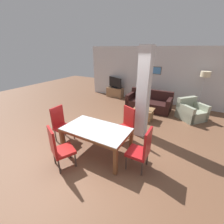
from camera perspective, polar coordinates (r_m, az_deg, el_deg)
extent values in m
plane|color=brown|center=(4.25, -5.66, -14.85)|extent=(18.00, 18.00, 0.00)
cube|color=silver|center=(8.02, 15.14, 13.37)|extent=(7.20, 0.06, 2.70)
cube|color=brown|center=(7.90, 16.68, 14.90)|extent=(0.44, 0.02, 0.36)
cube|color=#4C8CCC|center=(7.89, 16.66, 14.90)|extent=(0.40, 0.01, 0.32)
cube|color=silver|center=(4.57, 11.86, 6.67)|extent=(0.33, 0.37, 2.70)
cube|color=brown|center=(3.57, -10.35, -9.96)|extent=(1.70, 0.06, 0.06)
cube|color=brown|center=(4.20, -2.46, -4.12)|extent=(1.70, 0.06, 0.06)
cube|color=brown|center=(4.35, -14.94, -3.96)|extent=(0.06, 0.86, 0.06)
cube|color=brown|center=(3.52, 5.09, -10.11)|extent=(0.06, 0.86, 0.06)
cube|color=silver|center=(3.85, -6.08, -6.35)|extent=(1.68, 0.96, 0.01)
cube|color=brown|center=(4.26, -18.33, -10.61)|extent=(0.08, 0.08, 0.66)
cube|color=brown|center=(3.43, 1.31, -18.59)|extent=(0.08, 0.08, 0.66)
cube|color=brown|center=(4.78, -10.72, -5.80)|extent=(0.08, 0.08, 0.66)
cube|color=brown|center=(4.06, 7.29, -11.25)|extent=(0.08, 0.08, 0.66)
cube|color=#AF1817|center=(3.76, -17.95, -13.88)|extent=(0.61, 0.61, 0.07)
cube|color=#AF1817|center=(3.54, -21.81, -10.38)|extent=(0.41, 0.24, 0.60)
cylinder|color=#41322C|center=(4.08, -15.79, -14.27)|extent=(0.04, 0.04, 0.38)
cylinder|color=#41322C|center=(3.79, -13.75, -17.32)|extent=(0.04, 0.04, 0.38)
cylinder|color=#41322C|center=(4.01, -21.07, -15.76)|extent=(0.04, 0.04, 0.38)
cylinder|color=#41322C|center=(3.72, -19.47, -19.03)|extent=(0.04, 0.04, 0.38)
cube|color=#AC1D1B|center=(4.46, 4.33, -6.39)|extent=(0.61, 0.61, 0.07)
cube|color=#AC1D1B|center=(4.42, 6.50, -1.81)|extent=(0.42, 0.23, 0.60)
cylinder|color=#41322C|center=(4.35, 3.91, -10.72)|extent=(0.04, 0.04, 0.38)
cylinder|color=#41322C|center=(4.60, 0.87, -8.59)|extent=(0.04, 0.04, 0.38)
cylinder|color=#41322C|center=(4.56, 7.64, -9.09)|extent=(0.04, 0.04, 0.38)
cylinder|color=#41322C|center=(4.80, 4.54, -7.17)|extent=(0.04, 0.04, 0.38)
cube|color=#AB181B|center=(3.58, 9.71, -14.97)|extent=(0.46, 0.46, 0.07)
cube|color=#AB181B|center=(3.34, 13.46, -11.33)|extent=(0.05, 0.44, 0.60)
cylinder|color=#41322C|center=(3.64, 5.41, -18.62)|extent=(0.04, 0.04, 0.38)
cylinder|color=#41322C|center=(3.91, 7.80, -15.29)|extent=(0.04, 0.04, 0.38)
cylinder|color=#41322C|center=(3.55, 11.37, -20.37)|extent=(0.04, 0.04, 0.38)
cylinder|color=#41322C|center=(3.83, 13.29, -16.78)|extent=(0.04, 0.04, 0.38)
cube|color=#A9191B|center=(4.71, -17.86, -5.80)|extent=(0.46, 0.46, 0.07)
cube|color=#A9191B|center=(4.71, -20.08, -1.54)|extent=(0.05, 0.44, 0.60)
cylinder|color=#41322C|center=(4.81, -14.32, -7.83)|extent=(0.04, 0.04, 0.38)
cylinder|color=#41322C|center=(4.59, -17.57, -9.85)|extent=(0.04, 0.04, 0.38)
cylinder|color=#41322C|center=(5.06, -17.50, -6.61)|extent=(0.04, 0.04, 0.38)
cylinder|color=#41322C|center=(4.85, -20.72, -8.45)|extent=(0.04, 0.04, 0.38)
cube|color=black|center=(7.06, 13.69, 2.62)|extent=(1.94, 0.92, 0.42)
cube|color=black|center=(7.27, 14.85, 6.61)|extent=(1.94, 0.18, 0.43)
cube|color=black|center=(6.86, 20.89, 2.15)|extent=(0.16, 0.92, 0.65)
cube|color=black|center=(7.29, 7.08, 4.74)|extent=(0.16, 0.92, 0.65)
cube|color=#9FA78E|center=(6.68, 27.94, -0.82)|extent=(1.20, 1.20, 0.40)
cube|color=#9FA78E|center=(6.76, 26.57, 3.41)|extent=(0.69, 0.76, 0.41)
cube|color=#9FA78E|center=(6.90, 30.14, 0.46)|extent=(0.74, 0.66, 0.63)
cube|color=#9FA78E|center=(6.39, 25.94, -0.35)|extent=(0.74, 0.66, 0.63)
cube|color=#976C43|center=(5.96, 11.98, 1.06)|extent=(0.76, 0.60, 0.04)
cube|color=#976C43|center=(6.05, 11.82, -0.85)|extent=(0.68, 0.52, 0.40)
cylinder|color=#B2B7BC|center=(5.79, 13.21, 1.51)|extent=(0.07, 0.07, 0.20)
cylinder|color=#B2B7BC|center=(5.74, 13.33, 2.75)|extent=(0.03, 0.03, 0.07)
cylinder|color=#B7B7BC|center=(5.73, 13.37, 3.14)|extent=(0.03, 0.03, 0.01)
cube|color=#976E4B|center=(8.71, 1.15, 7.55)|extent=(0.94, 0.40, 0.53)
cube|color=black|center=(8.64, 1.16, 9.33)|extent=(0.47, 0.35, 0.03)
cube|color=black|center=(8.58, 1.18, 11.21)|extent=(0.98, 0.48, 0.55)
cylinder|color=#B7B7BC|center=(7.75, 29.55, 0.41)|extent=(0.34, 0.34, 0.02)
cylinder|color=#B7B7BC|center=(7.52, 30.69, 5.77)|extent=(0.04, 0.04, 1.51)
cylinder|color=beige|center=(7.36, 32.07, 12.16)|extent=(0.37, 0.37, 0.22)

